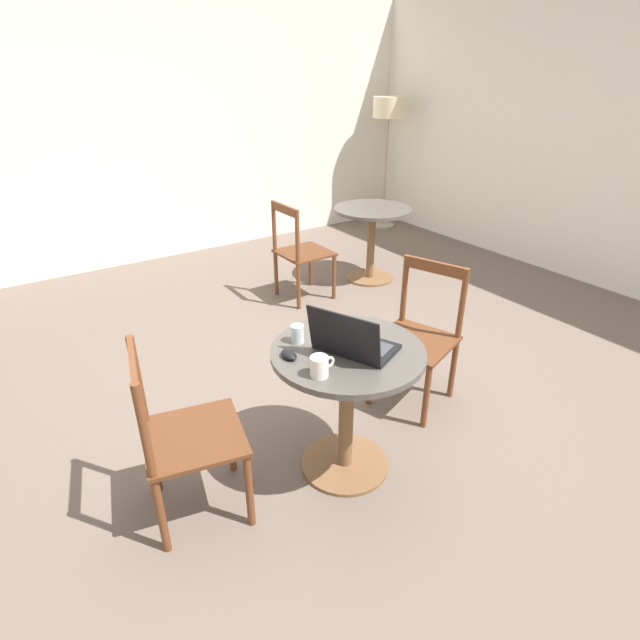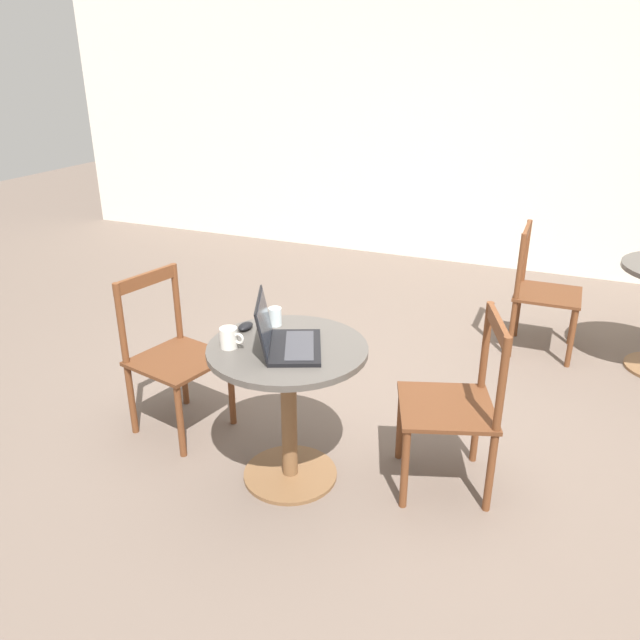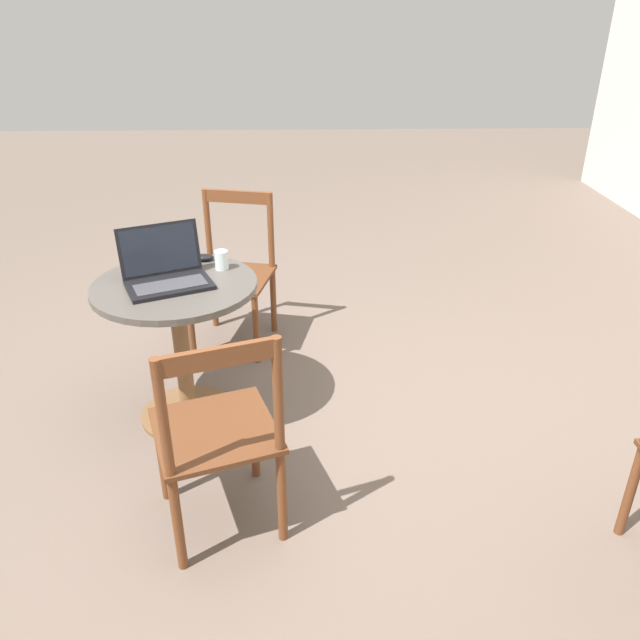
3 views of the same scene
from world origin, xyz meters
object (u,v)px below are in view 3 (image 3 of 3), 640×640
object	(u,v)px
chair_near_right	(218,435)
chair_near_left	(234,273)
mouse	(204,257)
mug	(159,254)
drinking_glass	(222,260)
laptop	(166,273)
cafe_table_near	(179,321)

from	to	relation	value
chair_near_right	chair_near_left	bearing A→B (deg)	-176.87
mouse	mug	bearing A→B (deg)	-80.96
chair_near_left	mouse	bearing A→B (deg)	-8.88
chair_near_left	mouse	xyz separation A→B (m)	(0.51, -0.08, 0.29)
drinking_glass	mouse	bearing A→B (deg)	-137.39
laptop	mouse	distance (m)	0.30
mouse	drinking_glass	world-z (taller)	drinking_glass
chair_near_right	cafe_table_near	bearing A→B (deg)	-160.85
cafe_table_near	laptop	size ratio (longest dim) A/B	1.67
chair_near_right	mug	distance (m)	1.09
cafe_table_near	mug	size ratio (longest dim) A/B	6.23
mouse	mug	distance (m)	0.21
laptop	mug	xyz separation A→B (m)	(-0.24, -0.08, -0.00)
chair_near_right	drinking_glass	size ratio (longest dim) A/B	9.79
chair_near_right	mouse	xyz separation A→B (m)	(-1.01, -0.16, 0.29)
laptop	cafe_table_near	bearing A→B (deg)	97.27
chair_near_left	mug	bearing A→B (deg)	-27.67
laptop	mug	distance (m)	0.25
laptop	drinking_glass	world-z (taller)	laptop
laptop	mouse	xyz separation A→B (m)	(-0.27, 0.12, -0.03)
chair_near_right	mouse	world-z (taller)	chair_near_right
laptop	chair_near_right	bearing A→B (deg)	21.29
mug	cafe_table_near	bearing A→B (deg)	25.00
cafe_table_near	chair_near_right	world-z (taller)	chair_near_right
mug	drinking_glass	xyz separation A→B (m)	(0.08, 0.31, -0.00)
cafe_table_near	chair_near_right	bearing A→B (deg)	19.15
cafe_table_near	drinking_glass	size ratio (longest dim) A/B	8.22
chair_near_right	mug	xyz separation A→B (m)	(-0.98, -0.37, 0.33)
cafe_table_near	mug	bearing A→B (deg)	-155.00
mug	chair_near_right	bearing A→B (deg)	20.61
mouse	mug	size ratio (longest dim) A/B	0.84
cafe_table_near	drinking_glass	bearing A→B (deg)	129.17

